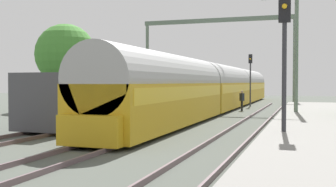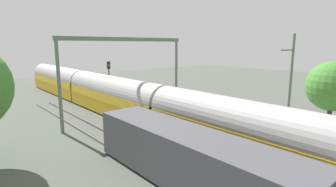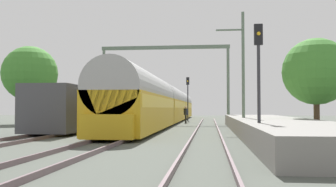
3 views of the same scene
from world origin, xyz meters
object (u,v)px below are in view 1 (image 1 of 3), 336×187
object	(u,v)px
catenary_gantry	(217,44)
passenger_train	(223,87)
railway_signal_near	(284,54)
person_crossing	(242,99)
freight_car	(102,98)
railway_signal_far	(250,73)

from	to	relation	value
catenary_gantry	passenger_train	bearing A→B (deg)	90.00
passenger_train	railway_signal_near	xyz separation A→B (m)	(6.60, -24.29, 1.32)
person_crossing	catenary_gantry	world-z (taller)	catenary_gantry
freight_car	railway_signal_near	world-z (taller)	railway_signal_near
railway_signal_near	railway_signal_far	distance (m)	29.23
passenger_train	person_crossing	xyz separation A→B (m)	(2.10, -2.32, -0.94)
railway_signal_near	passenger_train	bearing A→B (deg)	105.19
railway_signal_near	freight_car	bearing A→B (deg)	140.48
railway_signal_near	railway_signal_far	size ratio (longest dim) A/B	0.99
freight_car	catenary_gantry	xyz separation A→B (m)	(4.34, 12.67, 4.20)
freight_car	passenger_train	bearing A→B (deg)	74.13
railway_signal_near	catenary_gantry	size ratio (longest dim) A/B	0.39
catenary_gantry	railway_signal_near	bearing A→B (deg)	-73.09
passenger_train	freight_car	bearing A→B (deg)	-105.87
railway_signal_far	catenary_gantry	xyz separation A→B (m)	(-1.92, -7.16, 2.35)
railway_signal_near	person_crossing	bearing A→B (deg)	101.58
person_crossing	railway_signal_far	xyz separation A→B (m)	(-0.18, 6.89, 2.30)
person_crossing	railway_signal_far	distance (m)	7.26
person_crossing	railway_signal_near	distance (m)	22.53
railway_signal_near	catenary_gantry	bearing A→B (deg)	106.91
person_crossing	railway_signal_far	bearing A→B (deg)	140.03
freight_car	railway_signal_near	bearing A→B (deg)	-39.52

